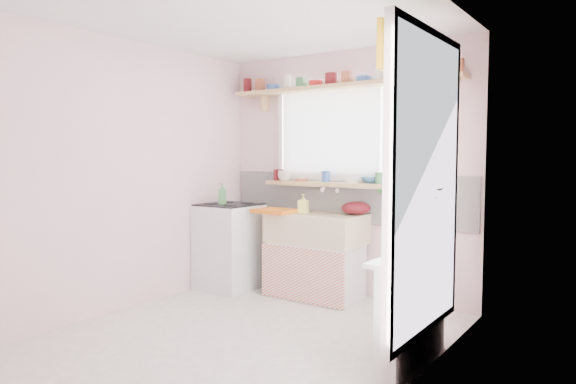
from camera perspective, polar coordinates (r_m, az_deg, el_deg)
The scene contains 19 objects.
room at distance 4.36m, azimuth 9.22°, elevation 3.20°, with size 3.20×3.20×3.20m.
sink_unit at distance 5.23m, azimuth 3.13°, elevation -6.95°, with size 0.95×0.65×1.11m.
cooker at distance 5.60m, azimuth -6.54°, elevation -5.95°, with size 0.58×0.58×0.93m.
radiator_ledge at distance 3.65m, azimuth 13.65°, elevation -12.51°, with size 0.22×0.95×0.78m.
windowsill at distance 5.30m, azimuth 4.23°, elevation 0.90°, with size 1.40×0.22×0.04m, color tan.
pine_shelf at distance 5.26m, azimuth 5.66°, elevation 11.57°, with size 2.52×0.24×0.04m, color tan.
shelf_crockery at distance 5.27m, azimuth 5.67°, elevation 12.38°, with size 2.47×0.11×0.12m.
sill_crockery at distance 5.30m, azimuth 4.23°, elevation 1.73°, with size 1.35×0.11×0.12m.
dish_tray at distance 5.22m, azimuth -1.47°, elevation -2.11°, with size 0.41×0.30×0.04m, color orange.
colander at distance 5.10m, azimuth 7.57°, elevation -1.78°, with size 0.29×0.29×0.13m, color #580F17.
jade_plant at distance 3.77m, azimuth 13.83°, elevation -1.90°, with size 0.49×0.43×0.55m, color #38722D.
fruit_bowl at distance 3.96m, azimuth 14.68°, elevation -5.07°, with size 0.32×0.32×0.08m, color white.
herb_pot at distance 3.44m, azimuth 11.48°, elevation -5.47°, with size 0.10×0.07×0.19m, color #2E5C24.
soap_bottle_sink at distance 5.19m, azimuth 1.69°, elevation -1.29°, with size 0.09×0.09×0.19m, color #F1F36C.
sill_cup at distance 5.51m, azimuth -0.42°, elevation 1.81°, with size 0.14×0.14×0.11m, color beige.
sill_bowl at distance 5.12m, azimuth 9.25°, elevation 1.32°, with size 0.20×0.20×0.06m, color #2D6094.
shelf_vase at distance 5.01m, azimuth 12.22°, elevation 13.00°, with size 0.15×0.15×0.16m, color #985D2E.
cooker_bottle at distance 5.44m, azimuth -7.32°, elevation -0.21°, with size 0.09×0.09×0.23m, color #448947.
fruit at distance 3.95m, azimuth 14.81°, elevation -4.18°, with size 0.20×0.14×0.10m.
Camera 1 is at (2.56, -3.07, 1.44)m, focal length 32.00 mm.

